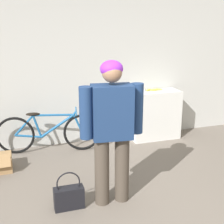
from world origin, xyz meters
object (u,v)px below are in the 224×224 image
banana (153,90)px  handbag (69,197)px  bicycle (49,132)px  person (112,124)px

banana → handbag: 2.68m
bicycle → handbag: bearing=-79.6°
bicycle → banana: size_ratio=5.01×
person → handbag: 0.95m
banana → handbag: (-1.85, -1.79, -0.74)m
bicycle → person: bearing=-62.9°
bicycle → handbag: bicycle is taller
banana → handbag: size_ratio=0.73×
person → bicycle: (-0.51, 1.69, -0.62)m
person → bicycle: size_ratio=1.00×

